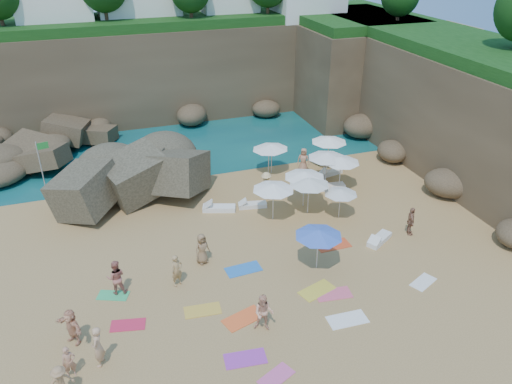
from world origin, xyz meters
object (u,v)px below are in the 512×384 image
object	(u,v)px
parasol_0	(269,147)
person_stand_2	(266,186)
parasol_2	(341,160)
lounger_0	(253,205)
person_stand_3	(411,221)
person_stand_4	(303,160)
person_stand_6	(98,347)
rock_outcrop	(135,191)
flag_pole	(42,162)
person_stand_1	(116,277)
parasol_1	(272,146)
person_stand_5	(187,167)
person_stand_0	(69,362)

from	to	relation	value
parasol_0	person_stand_2	xyz separation A→B (m)	(-1.46, -3.50, -1.09)
parasol_2	person_stand_2	world-z (taller)	parasol_2
lounger_0	person_stand_3	size ratio (longest dim) A/B	1.03
person_stand_3	person_stand_4	world-z (taller)	person_stand_4
parasol_2	person_stand_4	size ratio (longest dim) A/B	1.38
parasol_0	person_stand_6	bearing A→B (deg)	-131.17
person_stand_3	rock_outcrop	bearing A→B (deg)	76.78
parasol_0	parasol_2	size ratio (longest dim) A/B	0.95
rock_outcrop	flag_pole	distance (m)	6.09
rock_outcrop	flag_pole	world-z (taller)	flag_pole
parasol_2	person_stand_1	xyz separation A→B (m)	(-15.22, -6.30, -1.23)
parasol_1	person_stand_4	size ratio (longest dim) A/B	1.32
person_stand_3	person_stand_4	xyz separation A→B (m)	(-2.42, 9.69, 0.03)
person_stand_1	person_stand_4	size ratio (longest dim) A/B	1.03
person_stand_1	rock_outcrop	bearing A→B (deg)	-93.46
flag_pole	person_stand_5	size ratio (longest dim) A/B	2.66
person_stand_2	person_stand_3	world-z (taller)	person_stand_2
parasol_0	person_stand_6	size ratio (longest dim) A/B	1.24
flag_pole	rock_outcrop	bearing A→B (deg)	-12.14
parasol_2	person_stand_6	distance (m)	19.52
parasol_1	person_stand_1	xyz separation A→B (m)	(-11.74, -10.11, -1.13)
rock_outcrop	person_stand_3	xyz separation A→B (m)	(14.36, -10.61, 0.87)
person_stand_2	flag_pole	bearing A→B (deg)	34.00
parasol_2	parasol_0	bearing A→B (deg)	134.69
parasol_1	person_stand_4	xyz separation A→B (m)	(2.25, -0.54, -1.16)
parasol_2	person_stand_3	distance (m)	6.66
person_stand_3	person_stand_5	size ratio (longest dim) A/B	1.20
parasol_1	person_stand_2	size ratio (longest dim) A/B	1.25
parasol_2	person_stand_2	xyz separation A→B (m)	(-5.17, 0.25, -1.20)
parasol_2	person_stand_0	xyz separation A→B (m)	(-17.44, -10.90, -1.42)
person_stand_1	person_stand_2	xyz separation A→B (m)	(10.05, 6.55, 0.03)
rock_outcrop	lounger_0	bearing A→B (deg)	-34.51
parasol_2	person_stand_5	bearing A→B (deg)	150.49
rock_outcrop	parasol_1	size ratio (longest dim) A/B	3.35
person_stand_0	rock_outcrop	bearing A→B (deg)	65.44
parasol_0	flag_pole	bearing A→B (deg)	173.84
person_stand_4	parasol_0	bearing A→B (deg)	-159.21
person_stand_6	parasol_2	bearing A→B (deg)	140.82
flag_pole	parasol_2	distance (m)	19.36
flag_pole	person_stand_2	xyz separation A→B (m)	(13.43, -5.11, -1.50)
parasol_2	person_stand_3	xyz separation A→B (m)	(1.20, -6.42, -1.28)
person_stand_4	person_stand_5	bearing A→B (deg)	-162.05
parasol_0	person_stand_4	world-z (taller)	parasol_0
person_stand_0	person_stand_3	size ratio (longest dim) A/B	0.84
flag_pole	person_stand_0	xyz separation A→B (m)	(1.16, -16.26, -1.72)
parasol_1	lounger_0	world-z (taller)	parasol_1
person_stand_1	parasol_2	bearing A→B (deg)	-149.86
parasol_1	person_stand_2	distance (m)	4.10
flag_pole	person_stand_5	world-z (taller)	flag_pole
rock_outcrop	person_stand_5	world-z (taller)	rock_outcrop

